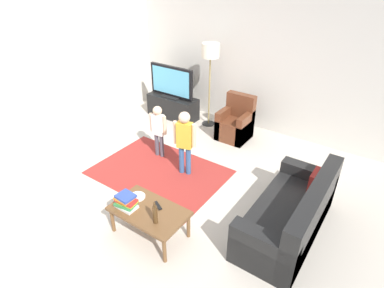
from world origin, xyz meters
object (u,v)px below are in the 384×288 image
object	(u,v)px
bottle	(155,214)
book_stack	(126,201)
coffee_table	(149,213)
child_near_tv	(158,127)
couch	(293,217)
floor_lamp	(210,55)
plate	(137,197)
tv_stand	(173,107)
tv	(171,82)
armchair	(236,124)
tv_remote	(158,206)
child_center	(185,138)

from	to	relation	value
bottle	book_stack	bearing A→B (deg)	-179.67
book_stack	coffee_table	bearing A→B (deg)	23.86
child_near_tv	couch	bearing A→B (deg)	-10.37
floor_lamp	coffee_table	world-z (taller)	floor_lamp
child_near_tv	book_stack	size ratio (longest dim) A/B	3.38
floor_lamp	book_stack	world-z (taller)	floor_lamp
child_near_tv	plate	size ratio (longest dim) A/B	4.58
tv_stand	coffee_table	distance (m)	3.68
couch	plate	distance (m)	2.10
tv	couch	world-z (taller)	tv
armchair	bottle	size ratio (longest dim) A/B	2.87
floor_lamp	bottle	bearing A→B (deg)	-68.15
armchair	floor_lamp	world-z (taller)	floor_lamp
coffee_table	bottle	distance (m)	0.31
coffee_table	couch	bearing A→B (deg)	35.24
child_near_tv	tv_remote	size ratio (longest dim) A/B	5.93
couch	child_near_tv	bearing A→B (deg)	169.63
child_center	tv_remote	bearing A→B (deg)	-68.84
armchair	coffee_table	xyz separation A→B (m)	(0.35, -3.04, 0.07)
couch	tv_remote	size ratio (longest dim) A/B	10.59
armchair	bottle	distance (m)	3.22
couch	book_stack	xyz separation A→B (m)	(-1.83, -1.22, 0.22)
coffee_table	child_center	bearing A→B (deg)	107.67
tv	plate	distance (m)	3.44
tv	floor_lamp	xyz separation A→B (m)	(0.89, 0.17, 0.70)
couch	armchair	bearing A→B (deg)	134.27
tv_stand	bottle	bearing A→B (deg)	-55.13
tv	floor_lamp	size ratio (longest dim) A/B	0.62
tv	couch	xyz separation A→B (m)	(3.56, -1.96, -0.56)
tv_remote	tv	bearing A→B (deg)	151.56
floor_lamp	child_center	world-z (taller)	floor_lamp
child_near_tv	tv_remote	world-z (taller)	child_near_tv
floor_lamp	tv_stand	bearing A→B (deg)	-170.27
floor_lamp	bottle	xyz separation A→B (m)	(1.34, -3.35, -0.99)
child_center	coffee_table	distance (m)	1.51
armchair	floor_lamp	bearing A→B (deg)	166.15
floor_lamp	child_near_tv	xyz separation A→B (m)	(-0.05, -1.64, -0.94)
tv_remote	plate	size ratio (longest dim) A/B	0.77
tv	armchair	xyz separation A→B (m)	(1.66, -0.02, -0.55)
child_near_tv	book_stack	distance (m)	1.93
child_center	tv	bearing A→B (deg)	133.43
child_near_tv	book_stack	world-z (taller)	child_near_tv
tv_stand	coffee_table	world-z (taller)	tv_stand
child_near_tv	bottle	size ratio (longest dim) A/B	3.21
coffee_table	bottle	bearing A→B (deg)	-28.61
couch	tv_remote	xyz separation A→B (m)	(-1.50, -0.97, 0.14)
tv_remote	plate	bearing A→B (deg)	-150.19
child_center	bottle	distance (m)	1.68
tv	bottle	size ratio (longest dim) A/B	3.51
book_stack	tv_remote	bearing A→B (deg)	36.53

